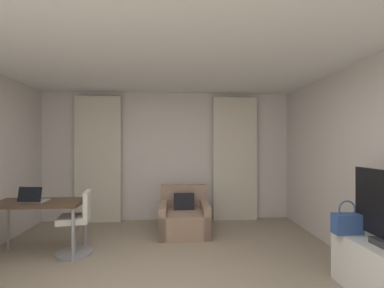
% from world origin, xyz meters
% --- Properties ---
extents(wall_window, '(5.12, 0.06, 2.60)m').
position_xyz_m(wall_window, '(0.00, 3.03, 1.30)').
color(wall_window, silver).
rests_on(wall_window, ground).
extents(ceiling, '(5.12, 6.12, 0.06)m').
position_xyz_m(ceiling, '(0.00, 0.00, 2.63)').
color(ceiling, white).
rests_on(ceiling, wall_left).
extents(curtain_left_panel, '(0.90, 0.06, 2.50)m').
position_xyz_m(curtain_left_panel, '(-1.38, 2.90, 1.25)').
color(curtain_left_panel, beige).
rests_on(curtain_left_panel, ground).
extents(curtain_right_panel, '(0.90, 0.06, 2.50)m').
position_xyz_m(curtain_right_panel, '(1.38, 2.90, 1.25)').
color(curtain_right_panel, beige).
rests_on(curtain_right_panel, ground).
extents(armchair, '(0.84, 0.86, 0.79)m').
position_xyz_m(armchair, '(0.31, 2.17, 0.26)').
color(armchair, '#997A66').
rests_on(armchair, ground).
extents(desk, '(1.20, 0.57, 0.75)m').
position_xyz_m(desk, '(-1.73, 1.34, 0.68)').
color(desk, '#4C3828').
rests_on(desk, ground).
extents(desk_chair, '(0.48, 0.48, 0.88)m').
position_xyz_m(desk_chair, '(-1.21, 1.35, 0.39)').
color(desk_chair, gray).
rests_on(desk_chair, ground).
extents(laptop, '(0.34, 0.28, 0.22)m').
position_xyz_m(laptop, '(-1.79, 1.31, 0.79)').
color(laptop, '#ADADB2').
rests_on(laptop, desk).
extents(handbag_primary, '(0.30, 0.14, 0.37)m').
position_xyz_m(handbag_primary, '(2.05, 0.35, 0.68)').
color(handbag_primary, '#335193').
rests_on(handbag_primary, tv_console).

